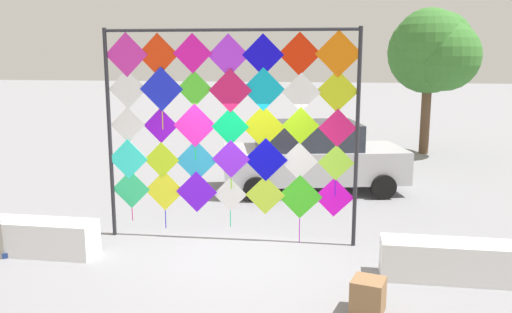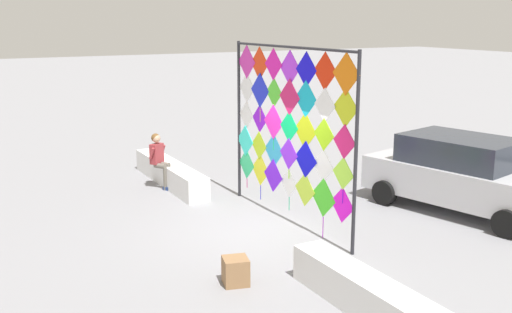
{
  "view_description": "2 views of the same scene",
  "coord_description": "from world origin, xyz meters",
  "px_view_note": "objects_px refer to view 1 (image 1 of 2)",
  "views": [
    {
      "loc": [
        1.66,
        -8.37,
        3.32
      ],
      "look_at": [
        0.33,
        -0.02,
        1.71
      ],
      "focal_mm": 37.21,
      "sensor_mm": 36.0,
      "label": 1
    },
    {
      "loc": [
        10.59,
        -5.96,
        4.35
      ],
      "look_at": [
        -0.52,
        0.05,
        1.46
      ],
      "focal_mm": 42.89,
      "sensor_mm": 36.0,
      "label": 2
    }
  ],
  "objects_px": {
    "kite_display_rack": "(229,120)",
    "cardboard_box_large": "(368,296)",
    "parked_car": "(311,156)",
    "tree_palm_like": "(435,50)"
  },
  "relations": [
    {
      "from": "parked_car",
      "to": "tree_palm_like",
      "type": "distance_m",
      "value": 7.18
    },
    {
      "from": "kite_display_rack",
      "to": "tree_palm_like",
      "type": "bearing_deg",
      "value": 62.38
    },
    {
      "from": "kite_display_rack",
      "to": "tree_palm_like",
      "type": "relative_size",
      "value": 0.93
    },
    {
      "from": "tree_palm_like",
      "to": "cardboard_box_large",
      "type": "bearing_deg",
      "value": -102.28
    },
    {
      "from": "parked_car",
      "to": "cardboard_box_large",
      "type": "height_order",
      "value": "parked_car"
    },
    {
      "from": "parked_car",
      "to": "cardboard_box_large",
      "type": "distance_m",
      "value": 6.48
    },
    {
      "from": "kite_display_rack",
      "to": "tree_palm_like",
      "type": "distance_m",
      "value": 10.75
    },
    {
      "from": "kite_display_rack",
      "to": "cardboard_box_large",
      "type": "xyz_separation_m",
      "value": [
        2.36,
        -2.45,
        -1.98
      ]
    },
    {
      "from": "tree_palm_like",
      "to": "kite_display_rack",
      "type": "bearing_deg",
      "value": -117.62
    },
    {
      "from": "kite_display_rack",
      "to": "cardboard_box_large",
      "type": "relative_size",
      "value": 9.83
    }
  ]
}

